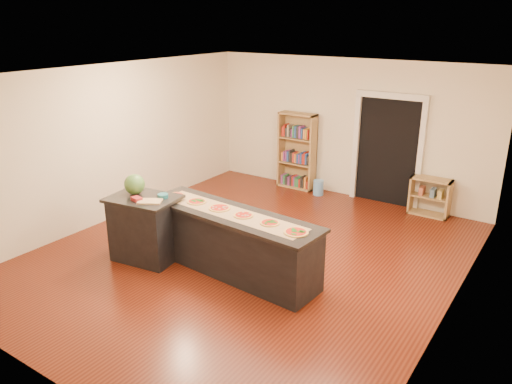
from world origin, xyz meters
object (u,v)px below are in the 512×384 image
Objects in this scene: side_counter at (145,228)px; low_shelf at (430,197)px; bookshelf at (297,151)px; kitchen_island at (232,242)px; waste_bin at (318,188)px; watermelon at (135,184)px.

side_counter is 1.40× the size of low_shelf.
side_counter is at bearing -126.18° from low_shelf.
low_shelf is at bearing -0.20° from bookshelf.
kitchen_island is 3.86× the size of low_shelf.
side_counter is at bearing -101.86° from waste_bin.
bookshelf is 5.29× the size of watermelon.
kitchen_island is at bearing -114.71° from low_shelf.
waste_bin is (-2.25, -0.15, -0.21)m from low_shelf.
low_shelf is (1.77, 3.85, -0.10)m from kitchen_island.
side_counter is 4.28m from bookshelf.
kitchen_island is 8.90× the size of waste_bin.
low_shelf reaches higher than waste_bin.
waste_bin is (0.63, -0.16, -0.66)m from bookshelf.
low_shelf is at bearing 69.83° from kitchen_island.
bookshelf is at bearing 84.23° from watermelon.
side_counter is 5.27m from low_shelf.
kitchen_island is 9.05× the size of watermelon.
side_counter is at bearing -158.71° from kitchen_island.
side_counter reaches higher than low_shelf.
watermelon is at bearing -162.02° from kitchen_island.
low_shelf is 2.34× the size of watermelon.
bookshelf reaches higher than side_counter.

